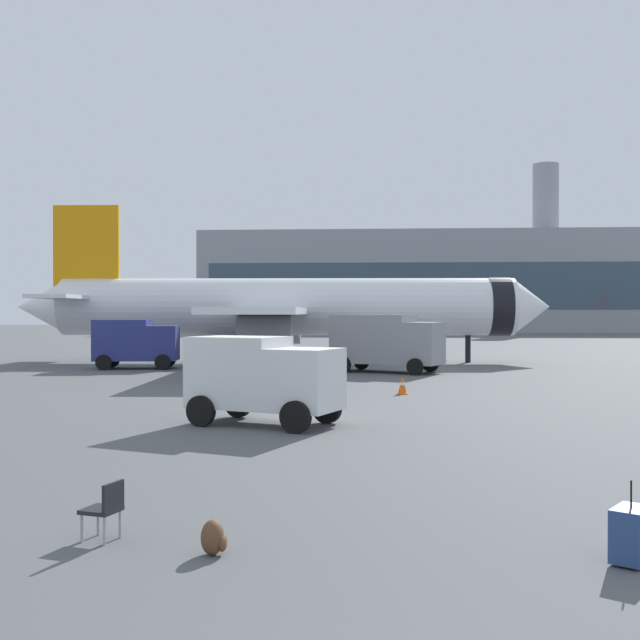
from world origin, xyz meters
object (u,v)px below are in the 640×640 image
(traveller_backpack, at_px, (214,538))
(airplane_at_gate, at_px, (284,307))
(service_truck, at_px, (135,341))
(gate_chair, at_px, (105,507))
(safety_cone_outer, at_px, (232,351))
(rolling_suitcase, at_px, (631,534))
(fuel_truck, at_px, (386,340))
(safety_cone_far, at_px, (189,356))
(cargo_van, at_px, (263,376))
(safety_cone_near, at_px, (444,356))
(safety_cone_mid, at_px, (402,385))

(traveller_backpack, bearing_deg, airplane_at_gate, 94.92)
(airplane_at_gate, distance_m, service_truck, 10.57)
(gate_chair, bearing_deg, service_truck, 106.43)
(airplane_at_gate, bearing_deg, traveller_backpack, -85.08)
(safety_cone_outer, xyz_separation_m, rolling_suitcase, (13.78, -47.19, -0.02))
(fuel_truck, xyz_separation_m, gate_chair, (-4.78, -31.79, -1.27))
(rolling_suitcase, xyz_separation_m, gate_chair, (-7.27, 0.56, 0.11))
(safety_cone_far, bearing_deg, gate_chair, -78.40)
(cargo_van, distance_m, rolling_suitcase, 13.84)
(airplane_at_gate, xyz_separation_m, rolling_suitcase, (9.06, -40.61, -3.27))
(fuel_truck, bearing_deg, service_truck, 173.02)
(safety_cone_far, bearing_deg, cargo_van, -72.50)
(safety_cone_near, xyz_separation_m, rolling_suitcase, (-1.77, -43.37, 0.07))
(safety_cone_outer, bearing_deg, traveller_backpack, -80.13)
(airplane_at_gate, xyz_separation_m, fuel_truck, (6.57, -8.26, -1.88))
(rolling_suitcase, bearing_deg, safety_cone_outer, 106.28)
(safety_cone_near, height_order, safety_cone_far, safety_cone_far)
(rolling_suitcase, distance_m, traveller_backpack, 5.57)
(safety_cone_far, xyz_separation_m, gate_chair, (8.13, -39.58, 0.09))
(cargo_van, bearing_deg, safety_cone_far, 107.50)
(gate_chair, bearing_deg, cargo_van, 86.54)
(airplane_at_gate, relative_size, rolling_suitcase, 32.47)
(safety_cone_outer, bearing_deg, service_truck, -104.58)
(gate_chair, bearing_deg, safety_cone_far, 101.60)
(safety_cone_far, relative_size, safety_cone_outer, 1.00)
(rolling_suitcase, relative_size, gate_chair, 1.28)
(safety_cone_far, xyz_separation_m, traveller_backpack, (9.82, -40.12, -0.18))
(safety_cone_mid, distance_m, safety_cone_outer, 28.73)
(service_truck, relative_size, safety_cone_mid, 7.01)
(safety_cone_near, height_order, safety_cone_outer, safety_cone_outer)
(gate_chair, bearing_deg, fuel_truck, 81.45)
(service_truck, bearing_deg, gate_chair, -73.57)
(safety_cone_outer, bearing_deg, airplane_at_gate, -54.39)
(service_truck, xyz_separation_m, safety_cone_mid, (15.10, -13.19, -1.25))
(fuel_truck, relative_size, safety_cone_far, 7.80)
(service_truck, relative_size, traveller_backpack, 10.48)
(cargo_van, relative_size, safety_cone_mid, 6.72)
(safety_cone_mid, distance_m, safety_cone_far, 23.36)
(fuel_truck, xyz_separation_m, rolling_suitcase, (2.49, -32.34, -1.38))
(cargo_van, bearing_deg, rolling_suitcase, -61.58)
(cargo_van, bearing_deg, safety_cone_near, 75.05)
(safety_cone_far, bearing_deg, service_truck, -106.49)
(traveller_backpack, xyz_separation_m, gate_chair, (-1.70, 0.54, 0.27))
(safety_cone_far, distance_m, rolling_suitcase, 42.99)
(safety_cone_near, distance_m, safety_cone_mid, 22.75)
(airplane_at_gate, relative_size, cargo_van, 7.40)
(safety_cone_outer, relative_size, gate_chair, 0.97)
(safety_cone_near, bearing_deg, safety_cone_mid, -99.73)
(service_truck, distance_m, safety_cone_outer, 13.54)
(cargo_van, relative_size, traveller_backpack, 10.05)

